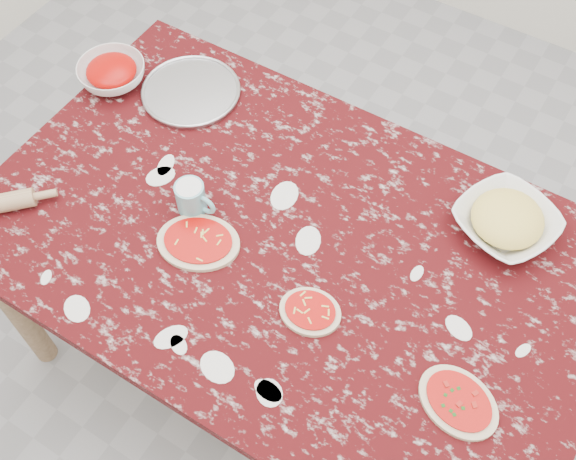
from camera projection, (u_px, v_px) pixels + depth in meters
The scene contains 9 objects.
ground at pixel (288, 358), 2.38m from camera, with size 4.00×4.00×0.00m, color gray.
worktable at pixel (288, 258), 1.82m from camera, with size 1.60×1.00×0.75m.
pizza_tray at pixel (191, 92), 2.04m from camera, with size 0.28×0.28×0.01m, color #B2B2B7.
sauce_bowl at pixel (112, 74), 2.04m from camera, with size 0.20×0.20×0.06m, color white.
cheese_bowl at pixel (506, 223), 1.75m from camera, with size 0.24×0.24×0.06m, color white.
flour_mug at pixel (192, 198), 1.77m from camera, with size 0.11×0.08×0.09m.
pizza_left at pixel (198, 242), 1.74m from camera, with size 0.26×0.23×0.02m.
pizza_mid at pixel (310, 311), 1.64m from camera, with size 0.17×0.15×0.02m.
pizza_right at pixel (458, 402), 1.51m from camera, with size 0.22×0.19×0.02m.
Camera 1 is at (0.49, -0.81, 2.23)m, focal length 43.13 mm.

